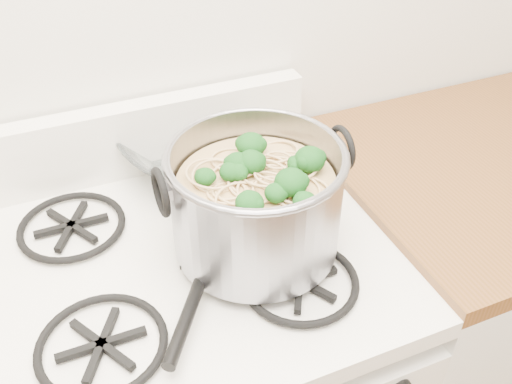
# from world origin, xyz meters

# --- Properties ---
(counter_right) EXTENTS (1.00, 0.65, 0.92)m
(counter_right) POSITION_xyz_m (0.88, 1.26, 0.46)
(counter_right) COLOR silver
(counter_right) RESTS_ON ground
(stock_pot) EXTENTS (0.33, 0.30, 0.21)m
(stock_pot) POSITION_xyz_m (0.13, 1.22, 1.02)
(stock_pot) COLOR gray
(stock_pot) RESTS_ON gas_range
(spatula) EXTENTS (0.41, 0.42, 0.02)m
(spatula) POSITION_xyz_m (0.05, 1.23, 0.94)
(spatula) COLOR black
(spatula) RESTS_ON gas_range
(glass_bowl) EXTENTS (0.14, 0.14, 0.03)m
(glass_bowl) POSITION_xyz_m (0.10, 1.53, 0.94)
(glass_bowl) COLOR white
(glass_bowl) RESTS_ON gas_range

